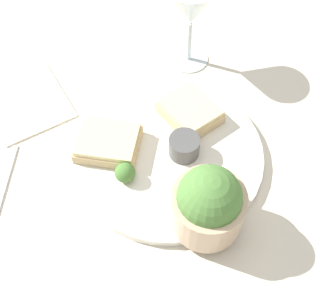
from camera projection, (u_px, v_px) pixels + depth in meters
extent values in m
plane|color=beige|center=(168.00, 157.00, 0.64)|extent=(4.00, 4.00, 0.00)
cylinder|color=silver|center=(168.00, 154.00, 0.64)|extent=(0.29, 0.29, 0.01)
cylinder|color=tan|center=(207.00, 209.00, 0.54)|extent=(0.10, 0.10, 0.06)
sphere|color=#4C7A38|center=(209.00, 197.00, 0.52)|extent=(0.08, 0.08, 0.08)
cylinder|color=#4C4C4C|center=(184.00, 146.00, 0.62)|extent=(0.05, 0.05, 0.03)
cylinder|color=#D14C38|center=(184.00, 142.00, 0.61)|extent=(0.04, 0.04, 0.01)
cube|color=#D1B27F|center=(190.00, 113.00, 0.66)|extent=(0.10, 0.09, 0.02)
cube|color=beige|center=(190.00, 108.00, 0.65)|extent=(0.09, 0.08, 0.01)
cube|color=#D1B27F|center=(108.00, 144.00, 0.63)|extent=(0.12, 0.11, 0.02)
cube|color=beige|center=(107.00, 139.00, 0.62)|extent=(0.11, 0.10, 0.01)
cylinder|color=silver|center=(188.00, 58.00, 0.76)|extent=(0.07, 0.07, 0.01)
cylinder|color=silver|center=(189.00, 41.00, 0.73)|extent=(0.01, 0.01, 0.08)
cone|color=silver|center=(191.00, 5.00, 0.67)|extent=(0.09, 0.09, 0.07)
sphere|color=#477533|center=(125.00, 173.00, 0.60)|extent=(0.03, 0.03, 0.03)
cube|color=beige|center=(27.00, 101.00, 0.70)|extent=(0.17, 0.16, 0.01)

